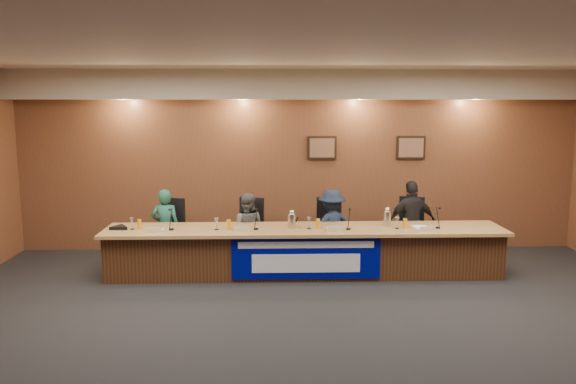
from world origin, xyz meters
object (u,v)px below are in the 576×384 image
at_px(carafe_mid, 292,221).
at_px(office_chair_b, 247,235).
at_px(panelist_a, 166,228).
at_px(panelist_d, 412,223).
at_px(speakerphone, 120,227).
at_px(office_chair_d, 410,234).
at_px(panelist_c, 332,227).
at_px(dais_body, 304,252).
at_px(panelist_b, 247,229).
at_px(office_chair_a, 167,235).
at_px(office_chair_c, 331,234).
at_px(banner, 306,258).
at_px(carafe_right, 387,219).

bearing_deg(carafe_mid, office_chair_b, 135.21).
xyz_separation_m(panelist_a, panelist_d, (4.04, 0.00, 0.06)).
relative_size(office_chair_b, speakerphone, 1.50).
xyz_separation_m(office_chair_d, carafe_mid, (-2.00, -0.71, 0.38)).
bearing_deg(panelist_c, carafe_mid, 21.24).
bearing_deg(office_chair_d, office_chair_b, -160.70).
height_order(panelist_a, speakerphone, panelist_a).
distance_m(dais_body, office_chair_d, 1.92).
bearing_deg(panelist_d, dais_body, 10.29).
xyz_separation_m(office_chair_b, office_chair_d, (2.71, 0.00, 0.00)).
height_order(panelist_b, office_chair_a, panelist_b).
bearing_deg(panelist_c, panelist_b, -20.56).
relative_size(office_chair_c, speakerphone, 1.50).
xyz_separation_m(office_chair_c, carafe_mid, (-0.68, -0.71, 0.38)).
bearing_deg(panelist_b, banner, 142.82).
xyz_separation_m(dais_body, carafe_right, (1.29, 0.05, 0.52)).
bearing_deg(office_chair_a, dais_body, 4.70).
bearing_deg(office_chair_a, panelist_c, 18.92).
distance_m(dais_body, panelist_d, 1.92).
bearing_deg(panelist_c, office_chair_d, 163.76).
distance_m(office_chair_a, office_chair_b, 1.32).
bearing_deg(panelist_d, office_chair_b, -8.91).
bearing_deg(banner, panelist_d, 28.27).
height_order(banner, panelist_b, panelist_b).
height_order(panelist_a, carafe_mid, panelist_a).
xyz_separation_m(banner, speakerphone, (-2.81, 0.37, 0.40)).
bearing_deg(office_chair_d, office_chair_c, -160.70).
bearing_deg(office_chair_d, carafe_right, -111.24).
distance_m(panelist_a, office_chair_c, 2.72).
bearing_deg(carafe_right, panelist_d, 44.27).
height_order(banner, office_chair_c, banner).
relative_size(panelist_d, office_chair_c, 2.89).
relative_size(panelist_b, office_chair_b, 2.51).
xyz_separation_m(panelist_b, office_chair_d, (2.71, 0.10, -0.12)).
bearing_deg(carafe_right, banner, -160.04).
relative_size(banner, panelist_b, 1.83).
bearing_deg(office_chair_a, panelist_d, 19.61).
distance_m(panelist_c, office_chair_d, 1.33).
distance_m(office_chair_b, speakerphone, 2.05).
bearing_deg(office_chair_d, banner, -130.02).
relative_size(banner, carafe_mid, 10.10).
distance_m(panelist_d, office_chair_b, 2.72).
relative_size(dais_body, panelist_d, 4.32).
bearing_deg(carafe_right, speakerphone, -178.60).
distance_m(carafe_right, speakerphone, 4.10).
height_order(panelist_a, carafe_right, panelist_a).
xyz_separation_m(panelist_d, office_chair_d, (0.00, 0.10, -0.21)).
bearing_deg(carafe_right, carafe_mid, -175.97).
distance_m(dais_body, speakerphone, 2.84).
xyz_separation_m(panelist_a, office_chair_d, (4.04, 0.10, -0.16)).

